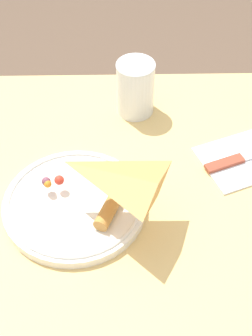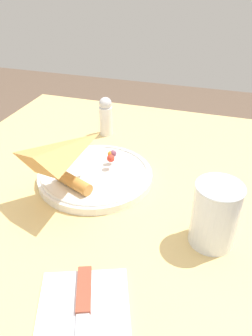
{
  "view_description": "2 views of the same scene",
  "coord_description": "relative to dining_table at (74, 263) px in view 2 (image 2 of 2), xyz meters",
  "views": [
    {
      "loc": [
        -0.05,
        -0.53,
        1.42
      ],
      "look_at": [
        -0.04,
        0.06,
        0.78
      ],
      "focal_mm": 55.0,
      "sensor_mm": 36.0,
      "label": 1
    },
    {
      "loc": [
        0.39,
        0.23,
        1.14
      ],
      "look_at": [
        -0.1,
        0.08,
        0.81
      ],
      "focal_mm": 35.0,
      "sensor_mm": 36.0,
      "label": 2
    }
  ],
  "objects": [
    {
      "name": "napkin_folded",
      "position": [
        0.19,
        0.11,
        0.12
      ],
      "size": [
        0.22,
        0.18,
        0.0
      ],
      "rotation": [
        0.0,
        0.0,
        0.38
      ],
      "color": "silver",
      "rests_on": "dining_table"
    },
    {
      "name": "milk_glass",
      "position": [
        -0.02,
        0.25,
        0.17
      ],
      "size": [
        0.07,
        0.07,
        0.11
      ],
      "color": "white",
      "rests_on": "dining_table"
    },
    {
      "name": "butter_knife",
      "position": [
        0.18,
        0.11,
        0.13
      ],
      "size": [
        0.19,
        0.09,
        0.01
      ],
      "rotation": [
        0.0,
        0.0,
        0.38
      ],
      "color": "#99422D",
      "rests_on": "napkin_folded"
    },
    {
      "name": "plate_pizza",
      "position": [
        -0.13,
        0.0,
        0.13
      ],
      "size": [
        0.24,
        0.24,
        0.05
      ],
      "color": "white",
      "rests_on": "dining_table"
    },
    {
      "name": "dining_table",
      "position": [
        0.0,
        0.0,
        0.0
      ],
      "size": [
        1.09,
        0.73,
        0.75
      ],
      "color": "#DBB770",
      "rests_on": "ground_plane"
    },
    {
      "name": "salt_shaker",
      "position": [
        -0.33,
        -0.05,
        0.17
      ],
      "size": [
        0.03,
        0.03,
        0.1
      ],
      "color": "silver",
      "rests_on": "dining_table"
    }
  ]
}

